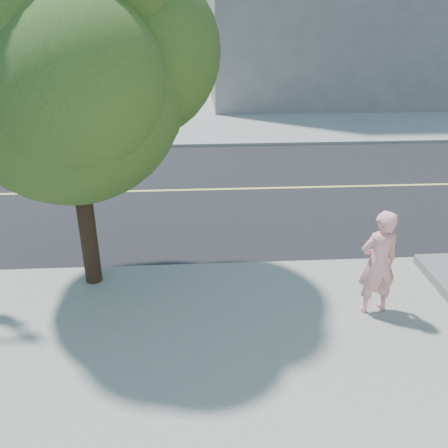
{
  "coord_description": "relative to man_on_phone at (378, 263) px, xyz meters",
  "views": [
    {
      "loc": [
        4.01,
        -8.49,
        4.97
      ],
      "look_at": [
        4.49,
        -0.64,
        1.3
      ],
      "focal_mm": 38.37,
      "sensor_mm": 36.0,
      "label": 1
    }
  ],
  "objects": [
    {
      "name": "street_tree",
      "position": [
        -4.86,
        1.3,
        3.08
      ],
      "size": [
        4.69,
        4.26,
        6.22
      ],
      "rotation": [
        0.0,
        0.0,
        0.23
      ],
      "color": "black",
      "rests_on": "sidewalk_se"
    },
    {
      "name": "road_ew",
      "position": [
        -6.98,
        6.29,
        -1.05
      ],
      "size": [
        140.0,
        9.0,
        0.01
      ],
      "primitive_type": "cube",
      "color": "black",
      "rests_on": "ground"
    },
    {
      "name": "man_on_phone",
      "position": [
        0.0,
        0.0,
        0.0
      ],
      "size": [
        0.75,
        0.56,
        1.87
      ],
      "primitive_type": "imported",
      "rotation": [
        0.0,
        0.0,
        3.31
      ],
      "color": "pink",
      "rests_on": "sidewalk_se"
    },
    {
      "name": "sidewalk_ne",
      "position": [
        6.52,
        23.29,
        -0.99
      ],
      "size": [
        29.0,
        25.0,
        0.12
      ],
      "primitive_type": "cube",
      "color": "gray",
      "rests_on": "ground"
    }
  ]
}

